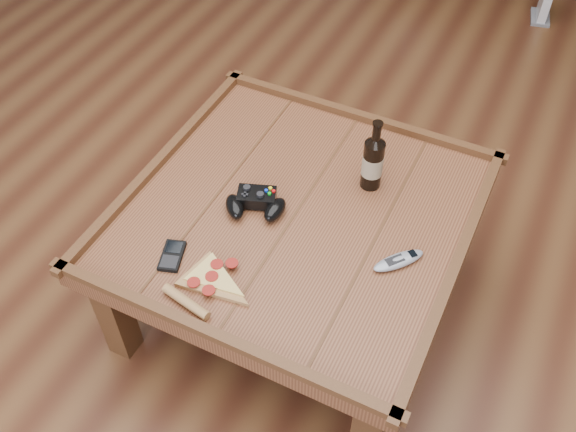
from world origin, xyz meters
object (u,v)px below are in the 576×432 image
at_px(remote_control, 399,261).
at_px(game_console, 545,2).
at_px(smartphone, 172,256).
at_px(pizza_slice, 208,282).
at_px(game_controller, 256,203).
at_px(coffee_table, 297,224).
at_px(beer_bottle, 373,161).

height_order(remote_control, game_console, remote_control).
bearing_deg(smartphone, pizza_slice, -32.02).
height_order(game_controller, game_console, game_controller).
distance_m(coffee_table, game_console, 2.29).
bearing_deg(game_controller, game_console, 57.23).
height_order(beer_bottle, game_console, beer_bottle).
height_order(pizza_slice, remote_control, pizza_slice).
relative_size(coffee_table, remote_control, 6.79).
bearing_deg(coffee_table, game_controller, -157.12).
bearing_deg(beer_bottle, pizza_slice, -114.74).
relative_size(smartphone, remote_control, 0.79).
relative_size(remote_control, game_console, 0.69).
distance_m(coffee_table, remote_control, 0.35).
xyz_separation_m(coffee_table, pizza_slice, (-0.10, -0.35, 0.07)).
distance_m(pizza_slice, remote_control, 0.53).
distance_m(game_controller, smartphone, 0.29).
bearing_deg(pizza_slice, remote_control, 45.63).
height_order(game_controller, pizza_slice, game_controller).
relative_size(pizza_slice, remote_control, 1.97).
relative_size(coffee_table, game_console, 4.68).
height_order(beer_bottle, pizza_slice, beer_bottle).
bearing_deg(smartphone, game_console, 57.97).
bearing_deg(remote_control, coffee_table, -149.40).
height_order(coffee_table, pizza_slice, pizza_slice).
height_order(smartphone, remote_control, remote_control).
distance_m(coffee_table, beer_bottle, 0.30).
xyz_separation_m(coffee_table, game_controller, (-0.11, -0.05, 0.08)).
bearing_deg(beer_bottle, game_console, 83.26).
bearing_deg(smartphone, beer_bottle, 34.59).
xyz_separation_m(beer_bottle, smartphone, (-0.39, -0.52, -0.09)).
xyz_separation_m(pizza_slice, game_console, (0.49, 2.59, -0.36)).
bearing_deg(pizza_slice, coffee_table, 85.80).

